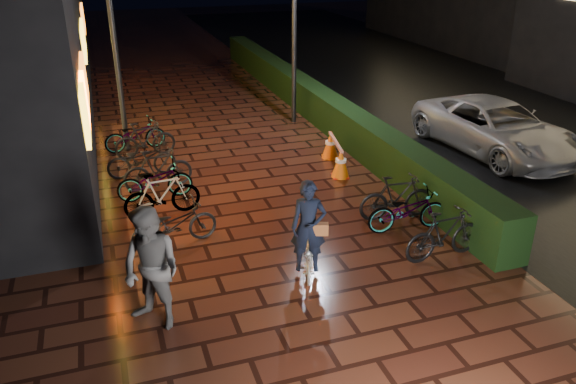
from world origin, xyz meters
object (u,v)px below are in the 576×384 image
object	(u,v)px
cyclist	(308,240)
bystander_person	(152,269)
van	(495,127)
cart_assembly	(392,156)
traffic_barrier	(335,154)

from	to	relation	value
cyclist	bystander_person	bearing A→B (deg)	-167.19
van	cyclist	size ratio (longest dim) A/B	2.83
van	cart_assembly	xyz separation A→B (m)	(-3.35, -0.53, -0.22)
van	cart_assembly	bearing A→B (deg)	-176.29
bystander_person	cart_assembly	bearing A→B (deg)	81.09
traffic_barrier	cyclist	bearing A→B (deg)	-118.31
van	cart_assembly	world-z (taller)	van
bystander_person	van	distance (m)	10.59
bystander_person	van	bearing A→B (deg)	73.34
bystander_person	cyclist	xyz separation A→B (m)	(2.64, 0.60, -0.32)
cyclist	cart_assembly	bearing A→B (deg)	45.22
cart_assembly	van	bearing A→B (deg)	9.02
traffic_barrier	bystander_person	bearing A→B (deg)	-135.03
cyclist	traffic_barrier	world-z (taller)	cyclist
bystander_person	cart_assembly	world-z (taller)	bystander_person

